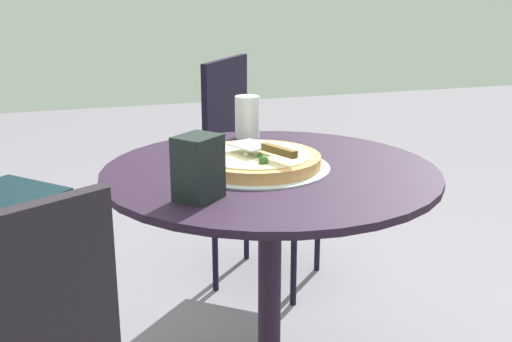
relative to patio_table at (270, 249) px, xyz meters
name	(u,v)px	position (x,y,z in m)	size (l,w,h in m)	color
patio_table	(270,249)	(0.00, 0.00, 0.00)	(0.84, 0.84, 0.76)	black
pizza_on_tray	(256,161)	(0.02, 0.03, 0.23)	(0.37, 0.37, 0.05)	silver
pizza_server	(265,148)	(-0.02, 0.02, 0.28)	(0.21, 0.13, 0.02)	silver
drinking_cup	(247,117)	(0.33, -0.04, 0.28)	(0.07, 0.07, 0.13)	silver
napkin_dispenser	(198,168)	(-0.17, 0.22, 0.29)	(0.09, 0.08, 0.14)	black
patio_chair_near	(250,157)	(0.92, -0.22, -0.01)	(0.55, 0.55, 0.92)	black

